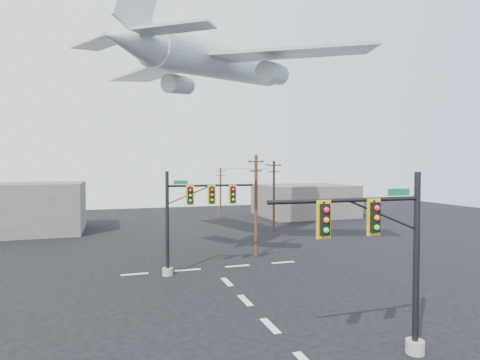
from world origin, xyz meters
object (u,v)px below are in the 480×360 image
object	(u,v)px
signal_mast_far	(190,216)
utility_pole_c	(220,191)
airliner	(224,63)
signal_mast_near	(388,260)
utility_pole_b	(274,194)
utility_pole_a	(256,203)

from	to	relation	value
signal_mast_far	utility_pole_c	bearing A→B (deg)	71.14
signal_mast_far	airliner	distance (m)	15.16
signal_mast_near	utility_pole_b	distance (m)	33.23
utility_pole_a	utility_pole_b	distance (m)	14.34
utility_pole_b	airliner	distance (m)	19.02
utility_pole_b	utility_pole_a	bearing A→B (deg)	-104.65
utility_pole_c	airliner	distance (m)	28.82
signal_mast_near	utility_pole_c	bearing A→B (deg)	83.66
signal_mast_near	airliner	size ratio (longest dim) A/B	0.32
utility_pole_b	signal_mast_far	bearing A→B (deg)	-115.12
signal_mast_near	utility_pole_a	distance (m)	19.68
utility_pole_a	utility_pole_c	xyz separation A→B (m)	(3.87, 26.88, -0.63)
signal_mast_far	airliner	world-z (taller)	airliner
signal_mast_near	utility_pole_c	xyz separation A→B (m)	(5.17, 46.51, -0.08)
utility_pole_b	utility_pole_c	xyz separation A→B (m)	(-3.05, 14.32, -0.46)
utility_pole_a	utility_pole_c	size ratio (longest dim) A/B	1.15
signal_mast_near	utility_pole_b	size ratio (longest dim) A/B	0.90
airliner	utility_pole_c	bearing A→B (deg)	31.64
airliner	signal_mast_near	bearing A→B (deg)	-131.41
utility_pole_b	airliner	size ratio (longest dim) A/B	0.36
signal_mast_near	airliner	distance (m)	25.51
utility_pole_b	airliner	bearing A→B (deg)	-117.48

